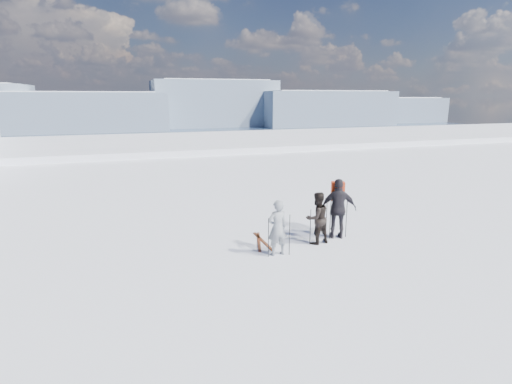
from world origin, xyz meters
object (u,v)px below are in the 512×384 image
at_px(skier_dark, 317,218).
at_px(skis_loose, 261,241).
at_px(skier_pack, 338,209).
at_px(skier_grey, 277,228).

bearing_deg(skier_dark, skis_loose, -32.00).
relative_size(skier_dark, skier_pack, 0.84).
distance_m(skier_dark, skis_loose, 1.93).
bearing_deg(skis_loose, skier_dark, -21.68).
relative_size(skier_dark, skis_loose, 0.97).
relative_size(skier_grey, skis_loose, 0.97).
bearing_deg(skier_grey, skier_dark, -167.77).
height_order(skier_grey, skier_pack, skier_pack).
distance_m(skier_grey, skier_dark, 1.60).
bearing_deg(skier_grey, skier_pack, -168.80).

